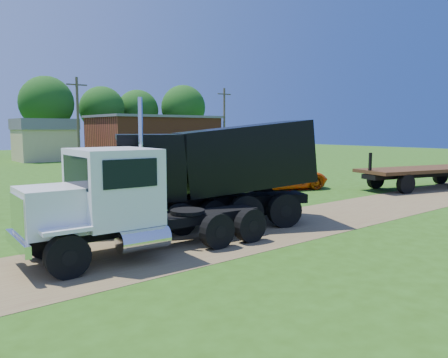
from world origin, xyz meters
TOP-DOWN VIEW (x-y plane):
  - ground at (0.00, 0.00)m, footprint 140.00×140.00m
  - dirt_track at (0.00, 0.00)m, footprint 120.00×4.20m
  - white_semi_tractor at (-6.09, 0.23)m, footprint 7.58×2.85m
  - black_dump_truck at (-1.88, 2.06)m, footprint 9.06×5.98m
  - orange_pickup at (7.69, 6.88)m, footprint 6.04×3.86m
  - flatbed_trailer at (14.61, 1.69)m, footprint 9.22×4.82m
  - spectator_b at (2.56, 5.42)m, footprint 1.16×1.11m
  - brick_building at (18.00, 40.00)m, footprint 15.40×10.40m
  - tan_shed at (4.00, 40.00)m, footprint 6.20×5.40m
  - utility_poles at (6.00, 35.00)m, footprint 42.20×0.28m
  - tree_row at (5.89, 49.80)m, footprint 58.28×12.48m

SIDE VIEW (x-z plane):
  - ground at x=0.00m, z-range 0.00..0.00m
  - dirt_track at x=0.00m, z-range 0.00..0.01m
  - orange_pickup at x=7.69m, z-range 0.00..1.55m
  - spectator_b at x=2.56m, z-range 0.00..1.89m
  - flatbed_trailer at x=14.61m, z-range -0.16..2.10m
  - white_semi_tractor at x=-6.09m, z-range -0.72..3.81m
  - black_dump_truck at x=-1.88m, z-range 0.20..4.12m
  - tan_shed at x=4.00m, z-range 0.07..4.77m
  - brick_building at x=18.00m, z-range 0.01..5.31m
  - utility_poles at x=6.00m, z-range 0.21..9.21m
  - tree_row at x=5.89m, z-range 1.09..12.45m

